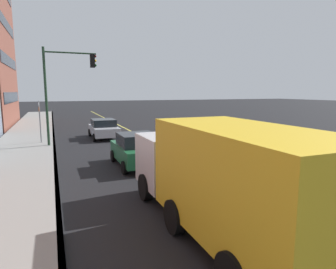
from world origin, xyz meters
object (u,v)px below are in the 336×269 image
Objects in this scene: car_white at (205,134)px; car_silver at (104,128)px; traffic_light_mast at (64,81)px; car_green at (137,149)px; street_sign_post at (40,119)px; truck_yellow at (222,176)px.

car_white is 1.00× the size of car_silver.
car_white is at bearing -107.15° from traffic_light_mast.
traffic_light_mast reaches higher than car_white.
car_silver is 1.09× the size of car_green.
car_green is 1.26× the size of street_sign_post.
car_silver is at bearing 48.81° from car_white.
truck_yellow reaches higher than car_white.
car_white is 8.17m from car_silver.
traffic_light_mast is (14.29, 3.08, 2.80)m from truck_yellow.
traffic_light_mast reaches higher than truck_yellow.
car_white is at bearing -27.32° from truck_yellow.
street_sign_post is at bearing 16.88° from truck_yellow.
car_white is 11.50m from street_sign_post.
car_green is (-3.99, 6.06, 0.08)m from car_white.
street_sign_post is (-1.25, 4.54, 1.01)m from car_silver.
car_silver is (5.38, 6.15, 0.02)m from car_white.
car_white is at bearing -56.69° from car_green.
traffic_light_mast is (2.79, 9.03, 3.60)m from car_white.
car_green reaches higher than car_silver.
car_white is at bearing -111.12° from street_sign_post.
traffic_light_mast is at bearing 23.62° from car_green.
traffic_light_mast is (-2.59, 2.88, 3.58)m from car_silver.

